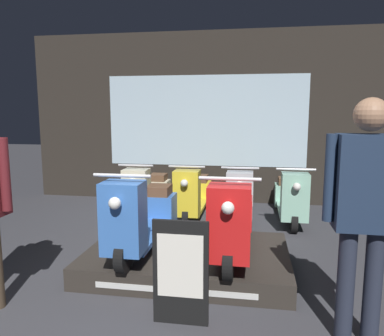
{
  "coord_description": "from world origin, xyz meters",
  "views": [
    {
      "loc": [
        0.91,
        -2.93,
        1.74
      ],
      "look_at": [
        0.09,
        2.03,
        0.97
      ],
      "focal_mm": 35.0,
      "sensor_mm": 36.0,
      "label": 1
    }
  ],
  "objects_px": {
    "scooter_display_left": "(143,216)",
    "scooter_backrow_1": "(193,194)",
    "scooter_backrow_3": "(290,198)",
    "price_sign_board": "(181,272)",
    "scooter_backrow_2": "(241,196)",
    "scooter_backrow_0": "(148,193)",
    "scooter_display_right": "(233,220)",
    "person_right_browsing": "(365,201)"
  },
  "relations": [
    {
      "from": "scooter_display_left",
      "to": "scooter_backrow_2",
      "type": "xyz_separation_m",
      "value": [
        1.0,
        2.16,
        -0.23
      ]
    },
    {
      "from": "scooter_backrow_0",
      "to": "scooter_backrow_1",
      "type": "relative_size",
      "value": 1.0
    },
    {
      "from": "scooter_backrow_0",
      "to": "scooter_backrow_1",
      "type": "xyz_separation_m",
      "value": [
        0.78,
        0.0,
        0.0
      ]
    },
    {
      "from": "scooter_display_left",
      "to": "scooter_display_right",
      "type": "distance_m",
      "value": 0.98
    },
    {
      "from": "scooter_display_right",
      "to": "scooter_backrow_3",
      "type": "height_order",
      "value": "scooter_display_right"
    },
    {
      "from": "scooter_backrow_1",
      "to": "scooter_backrow_2",
      "type": "xyz_separation_m",
      "value": [
        0.78,
        0.0,
        0.0
      ]
    },
    {
      "from": "scooter_display_right",
      "to": "price_sign_board",
      "type": "height_order",
      "value": "scooter_display_right"
    },
    {
      "from": "scooter_backrow_0",
      "to": "price_sign_board",
      "type": "bearing_deg",
      "value": -69.48
    },
    {
      "from": "scooter_backrow_3",
      "to": "price_sign_board",
      "type": "distance_m",
      "value": 3.39
    },
    {
      "from": "scooter_display_left",
      "to": "scooter_backrow_0",
      "type": "height_order",
      "value": "scooter_display_left"
    },
    {
      "from": "scooter_display_left",
      "to": "scooter_backrow_0",
      "type": "relative_size",
      "value": 1.0
    },
    {
      "from": "scooter_display_left",
      "to": "scooter_backrow_1",
      "type": "relative_size",
      "value": 1.0
    },
    {
      "from": "scooter_display_left",
      "to": "scooter_backrow_1",
      "type": "xyz_separation_m",
      "value": [
        0.21,
        2.16,
        -0.23
      ]
    },
    {
      "from": "scooter_display_right",
      "to": "price_sign_board",
      "type": "bearing_deg",
      "value": -109.34
    },
    {
      "from": "scooter_display_right",
      "to": "scooter_backrow_0",
      "type": "distance_m",
      "value": 2.67
    },
    {
      "from": "scooter_display_left",
      "to": "price_sign_board",
      "type": "height_order",
      "value": "scooter_display_left"
    },
    {
      "from": "scooter_display_left",
      "to": "scooter_backrow_1",
      "type": "height_order",
      "value": "scooter_display_left"
    },
    {
      "from": "scooter_backrow_1",
      "to": "person_right_browsing",
      "type": "height_order",
      "value": "person_right_browsing"
    },
    {
      "from": "scooter_backrow_1",
      "to": "scooter_backrow_2",
      "type": "bearing_deg",
      "value": 0.0
    },
    {
      "from": "scooter_backrow_0",
      "to": "person_right_browsing",
      "type": "height_order",
      "value": "person_right_browsing"
    },
    {
      "from": "scooter_backrow_0",
      "to": "price_sign_board",
      "type": "height_order",
      "value": "scooter_backrow_0"
    },
    {
      "from": "scooter_backrow_3",
      "to": "person_right_browsing",
      "type": "xyz_separation_m",
      "value": [
        0.21,
        -3.19,
        0.73
      ]
    },
    {
      "from": "scooter_backrow_1",
      "to": "scooter_backrow_3",
      "type": "xyz_separation_m",
      "value": [
        1.56,
        0.0,
        0.0
      ]
    },
    {
      "from": "scooter_backrow_0",
      "to": "scooter_backrow_1",
      "type": "bearing_deg",
      "value": 0.0
    },
    {
      "from": "scooter_backrow_3",
      "to": "person_right_browsing",
      "type": "height_order",
      "value": "person_right_browsing"
    },
    {
      "from": "scooter_display_right",
      "to": "scooter_backrow_2",
      "type": "bearing_deg",
      "value": 89.66
    },
    {
      "from": "scooter_backrow_1",
      "to": "scooter_backrow_0",
      "type": "bearing_deg",
      "value": 180.0
    },
    {
      "from": "scooter_backrow_0",
      "to": "scooter_backrow_2",
      "type": "height_order",
      "value": "same"
    },
    {
      "from": "scooter_backrow_3",
      "to": "price_sign_board",
      "type": "xyz_separation_m",
      "value": [
        -1.16,
        -3.18,
        0.08
      ]
    },
    {
      "from": "scooter_display_right",
      "to": "person_right_browsing",
      "type": "relative_size",
      "value": 0.98
    },
    {
      "from": "scooter_display_right",
      "to": "scooter_backrow_3",
      "type": "relative_size",
      "value": 1.0
    },
    {
      "from": "scooter_backrow_0",
      "to": "price_sign_board",
      "type": "distance_m",
      "value": 3.4
    },
    {
      "from": "scooter_backrow_2",
      "to": "scooter_display_left",
      "type": "bearing_deg",
      "value": -114.79
    },
    {
      "from": "scooter_display_left",
      "to": "person_right_browsing",
      "type": "distance_m",
      "value": 2.29
    },
    {
      "from": "scooter_backrow_0",
      "to": "scooter_backrow_1",
      "type": "distance_m",
      "value": 0.78
    },
    {
      "from": "scooter_backrow_0",
      "to": "scooter_backrow_1",
      "type": "height_order",
      "value": "same"
    },
    {
      "from": "scooter_display_left",
      "to": "price_sign_board",
      "type": "distance_m",
      "value": 1.21
    },
    {
      "from": "scooter_backrow_3",
      "to": "scooter_display_left",
      "type": "bearing_deg",
      "value": -129.52
    },
    {
      "from": "scooter_backrow_3",
      "to": "person_right_browsing",
      "type": "bearing_deg",
      "value": -86.3
    },
    {
      "from": "scooter_display_left",
      "to": "scooter_backrow_2",
      "type": "height_order",
      "value": "scooter_display_left"
    },
    {
      "from": "scooter_backrow_2",
      "to": "person_right_browsing",
      "type": "xyz_separation_m",
      "value": [
        0.99,
        -3.19,
        0.73
      ]
    },
    {
      "from": "price_sign_board",
      "to": "scooter_display_right",
      "type": "bearing_deg",
      "value": 70.66
    }
  ]
}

